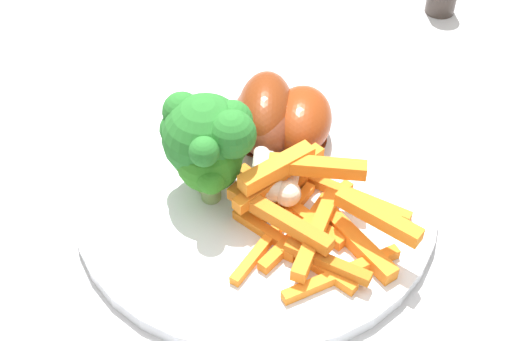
{
  "coord_description": "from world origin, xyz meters",
  "views": [
    {
      "loc": [
        -0.01,
        0.36,
        1.11
      ],
      "look_at": [
        -0.08,
        0.01,
        0.75
      ],
      "focal_mm": 48.59,
      "sensor_mm": 36.0,
      "label": 1
    }
  ],
  "objects_px": {
    "dinner_plate": "(256,194)",
    "broccoli_floret_front": "(208,138)",
    "chicken_drumstick_near": "(264,124)",
    "chicken_drumstick_far": "(265,115)",
    "chicken_drumstick_extra": "(300,125)",
    "dining_table": "(164,274)",
    "carrot_fries_pile": "(311,213)",
    "broccoli_floret_middle": "(208,160)"
  },
  "relations": [
    {
      "from": "chicken_drumstick_far",
      "to": "chicken_drumstick_extra",
      "type": "distance_m",
      "value": 0.03
    },
    {
      "from": "chicken_drumstick_extra",
      "to": "broccoli_floret_front",
      "type": "bearing_deg",
      "value": 24.39
    },
    {
      "from": "broccoli_floret_front",
      "to": "carrot_fries_pile",
      "type": "bearing_deg",
      "value": 141.19
    },
    {
      "from": "dinner_plate",
      "to": "broccoli_floret_front",
      "type": "xyz_separation_m",
      "value": [
        0.03,
        -0.01,
        0.06
      ]
    },
    {
      "from": "dinner_plate",
      "to": "chicken_drumstick_extra",
      "type": "bearing_deg",
      "value": -136.42
    },
    {
      "from": "dinner_plate",
      "to": "dining_table",
      "type": "bearing_deg",
      "value": -8.04
    },
    {
      "from": "chicken_drumstick_far",
      "to": "broccoli_floret_front",
      "type": "bearing_deg",
      "value": 42.84
    },
    {
      "from": "carrot_fries_pile",
      "to": "chicken_drumstick_near",
      "type": "height_order",
      "value": "same"
    },
    {
      "from": "broccoli_floret_middle",
      "to": "chicken_drumstick_near",
      "type": "height_order",
      "value": "broccoli_floret_middle"
    },
    {
      "from": "broccoli_floret_front",
      "to": "broccoli_floret_middle",
      "type": "bearing_deg",
      "value": 78.82
    },
    {
      "from": "chicken_drumstick_far",
      "to": "carrot_fries_pile",
      "type": "bearing_deg",
      "value": 96.86
    },
    {
      "from": "dining_table",
      "to": "chicken_drumstick_far",
      "type": "distance_m",
      "value": 0.17
    },
    {
      "from": "broccoli_floret_middle",
      "to": "dinner_plate",
      "type": "bearing_deg",
      "value": -176.53
    },
    {
      "from": "broccoli_floret_front",
      "to": "carrot_fries_pile",
      "type": "relative_size",
      "value": 0.59
    },
    {
      "from": "dining_table",
      "to": "chicken_drumstick_near",
      "type": "relative_size",
      "value": 10.22
    },
    {
      "from": "dining_table",
      "to": "broccoli_floret_middle",
      "type": "relative_size",
      "value": 19.31
    },
    {
      "from": "carrot_fries_pile",
      "to": "chicken_drumstick_far",
      "type": "xyz_separation_m",
      "value": [
        0.01,
        -0.1,
        0.01
      ]
    },
    {
      "from": "chicken_drumstick_near",
      "to": "chicken_drumstick_far",
      "type": "xyz_separation_m",
      "value": [
        -0.0,
        -0.01,
        0.0
      ]
    },
    {
      "from": "chicken_drumstick_near",
      "to": "chicken_drumstick_extra",
      "type": "height_order",
      "value": "chicken_drumstick_near"
    },
    {
      "from": "chicken_drumstick_extra",
      "to": "chicken_drumstick_far",
      "type": "bearing_deg",
      "value": -26.52
    },
    {
      "from": "chicken_drumstick_far",
      "to": "chicken_drumstick_extra",
      "type": "relative_size",
      "value": 1.08
    },
    {
      "from": "broccoli_floret_front",
      "to": "chicken_drumstick_extra",
      "type": "relative_size",
      "value": 0.66
    },
    {
      "from": "broccoli_floret_middle",
      "to": "chicken_drumstick_far",
      "type": "xyz_separation_m",
      "value": [
        -0.05,
        -0.06,
        -0.02
      ]
    },
    {
      "from": "dinner_plate",
      "to": "chicken_drumstick_far",
      "type": "xyz_separation_m",
      "value": [
        -0.02,
        -0.05,
        0.03
      ]
    },
    {
      "from": "dinner_plate",
      "to": "chicken_drumstick_far",
      "type": "relative_size",
      "value": 2.05
    },
    {
      "from": "carrot_fries_pile",
      "to": "broccoli_floret_front",
      "type": "bearing_deg",
      "value": -38.81
    },
    {
      "from": "dinner_plate",
      "to": "broccoli_floret_front",
      "type": "distance_m",
      "value": 0.07
    },
    {
      "from": "chicken_drumstick_far",
      "to": "broccoli_floret_middle",
      "type": "bearing_deg",
      "value": 46.85
    },
    {
      "from": "broccoli_floret_front",
      "to": "chicken_drumstick_far",
      "type": "height_order",
      "value": "broccoli_floret_front"
    },
    {
      "from": "broccoli_floret_middle",
      "to": "chicken_drumstick_extra",
      "type": "height_order",
      "value": "broccoli_floret_middle"
    },
    {
      "from": "broccoli_floret_middle",
      "to": "carrot_fries_pile",
      "type": "height_order",
      "value": "broccoli_floret_middle"
    },
    {
      "from": "dining_table",
      "to": "broccoli_floret_front",
      "type": "height_order",
      "value": "broccoli_floret_front"
    },
    {
      "from": "dining_table",
      "to": "carrot_fries_pile",
      "type": "xyz_separation_m",
      "value": [
        -0.11,
        0.06,
        0.12
      ]
    },
    {
      "from": "dining_table",
      "to": "carrot_fries_pile",
      "type": "bearing_deg",
      "value": 153.18
    },
    {
      "from": "broccoli_floret_front",
      "to": "broccoli_floret_middle",
      "type": "relative_size",
      "value": 1.28
    },
    {
      "from": "broccoli_floret_front",
      "to": "dinner_plate",
      "type": "bearing_deg",
      "value": 168.08
    },
    {
      "from": "dining_table",
      "to": "carrot_fries_pile",
      "type": "distance_m",
      "value": 0.17
    },
    {
      "from": "chicken_drumstick_near",
      "to": "chicken_drumstick_extra",
      "type": "bearing_deg",
      "value": 168.41
    },
    {
      "from": "chicken_drumstick_extra",
      "to": "broccoli_floret_middle",
      "type": "bearing_deg",
      "value": 29.17
    },
    {
      "from": "dining_table",
      "to": "chicken_drumstick_extra",
      "type": "bearing_deg",
      "value": -165.9
    },
    {
      "from": "broccoli_floret_front",
      "to": "broccoli_floret_middle",
      "type": "distance_m",
      "value": 0.02
    },
    {
      "from": "dinner_plate",
      "to": "chicken_drumstick_extra",
      "type": "relative_size",
      "value": 2.2
    }
  ]
}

